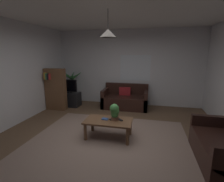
{
  "coord_description": "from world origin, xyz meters",
  "views": [
    {
      "loc": [
        0.83,
        -3.32,
        1.87
      ],
      "look_at": [
        0.0,
        0.3,
        1.05
      ],
      "focal_mm": 27.02,
      "sensor_mm": 36.0,
      "label": 1
    }
  ],
  "objects": [
    {
      "name": "coffee_table",
      "position": [
        -0.04,
        0.12,
        0.35
      ],
      "size": [
        1.05,
        0.59,
        0.42
      ],
      "color": "brown",
      "rests_on": "ground"
    },
    {
      "name": "floor",
      "position": [
        0.0,
        0.0,
        -0.01
      ],
      "size": [
        5.27,
        5.75,
        0.02
      ],
      "primitive_type": "cube",
      "color": "brown",
      "rests_on": "ground"
    },
    {
      "name": "remote_on_table_0",
      "position": [
        0.21,
        0.17,
        0.43
      ],
      "size": [
        0.15,
        0.15,
        0.02
      ],
      "primitive_type": "cube",
      "rotation": [
        0.0,
        0.0,
        0.8
      ],
      "color": "black",
      "rests_on": "coffee_table"
    },
    {
      "name": "rug",
      "position": [
        0.0,
        -0.2,
        0.0
      ],
      "size": [
        3.43,
        3.17,
        0.01
      ],
      "primitive_type": "cube",
      "color": "gray",
      "rests_on": "ground"
    },
    {
      "name": "book_on_table_0",
      "position": [
        -0.12,
        0.14,
        0.43
      ],
      "size": [
        0.15,
        0.11,
        0.02
      ],
      "primitive_type": "cube",
      "rotation": [
        0.0,
        0.0,
        -0.12
      ],
      "color": "#2D4C8C",
      "rests_on": "coffee_table"
    },
    {
      "name": "potted_plant_on_table",
      "position": [
        0.09,
        0.15,
        0.62
      ],
      "size": [
        0.21,
        0.21,
        0.38
      ],
      "color": "brown",
      "rests_on": "coffee_table"
    },
    {
      "name": "ceiling",
      "position": [
        0.0,
        0.0,
        2.74
      ],
      "size": [
        5.27,
        5.75,
        0.02
      ],
      "primitive_type": "cube",
      "color": "white"
    },
    {
      "name": "bookshelf_corner",
      "position": [
        -2.27,
        1.66,
        0.71
      ],
      "size": [
        0.7,
        0.31,
        1.4
      ],
      "color": "brown",
      "rests_on": "ground"
    },
    {
      "name": "couch_under_window",
      "position": [
        -0.01,
        2.4,
        0.28
      ],
      "size": [
        1.57,
        0.83,
        0.82
      ],
      "color": "black",
      "rests_on": "ground"
    },
    {
      "name": "wall_back",
      "position": [
        0.0,
        2.91,
        1.37
      ],
      "size": [
        5.39,
        0.06,
        2.73
      ],
      "primitive_type": "cube",
      "color": "silver",
      "rests_on": "ground"
    },
    {
      "name": "pendant_lamp",
      "position": [
        -0.04,
        0.12,
        2.27
      ],
      "size": [
        0.34,
        0.34,
        0.54
      ],
      "color": "black"
    },
    {
      "name": "wall_left",
      "position": [
        -2.66,
        0.0,
        1.37
      ],
      "size": [
        0.06,
        5.75,
        2.73
      ],
      "primitive_type": "cube",
      "color": "silver",
      "rests_on": "ground"
    },
    {
      "name": "remote_on_table_1",
      "position": [
        0.05,
        0.17,
        0.43
      ],
      "size": [
        0.15,
        0.14,
        0.02
      ],
      "primitive_type": "cube",
      "rotation": [
        0.0,
        0.0,
        5.45
      ],
      "color": "black",
      "rests_on": "coffee_table"
    },
    {
      "name": "potted_palm_corner",
      "position": [
        -2.1,
        2.55,
        0.6
      ],
      "size": [
        0.81,
        0.86,
        1.24
      ],
      "color": "#4C4C51",
      "rests_on": "ground"
    },
    {
      "name": "tv",
      "position": [
        -2.08,
        2.11,
        0.75
      ],
      "size": [
        0.76,
        0.16,
        0.48
      ],
      "color": "black",
      "rests_on": "tv_stand"
    },
    {
      "name": "window_pane",
      "position": [
        0.27,
        2.88,
        1.37
      ],
      "size": [
        1.09,
        0.01,
        0.92
      ],
      "primitive_type": "cube",
      "color": "white"
    },
    {
      "name": "tv_stand",
      "position": [
        -2.08,
        2.13,
        0.25
      ],
      "size": [
        0.9,
        0.44,
        0.5
      ],
      "primitive_type": "cube",
      "color": "black",
      "rests_on": "ground"
    }
  ]
}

